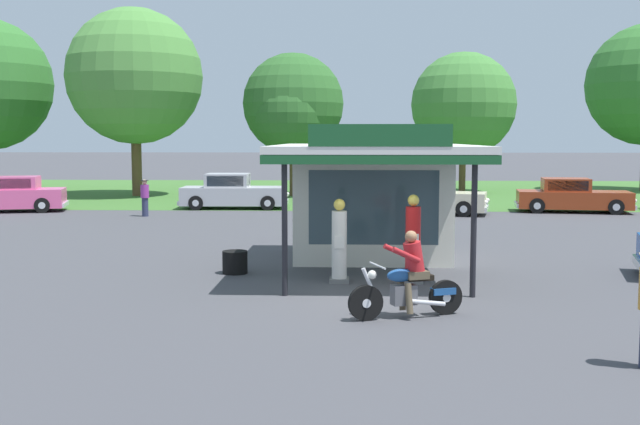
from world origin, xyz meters
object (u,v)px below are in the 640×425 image
object	(u,v)px
gas_pump_nearside	(339,245)
parked_car_back_row_centre_left	(233,193)
parked_car_back_row_centre_right	(572,197)
parked_car_back_row_far_right	(5,195)
bystander_chatting_near_pumps	(145,197)
gas_pump_offside	(413,243)
motorcycle_with_rider	(408,282)
spare_tire_stack	(235,262)
parked_car_second_row_spare	(422,198)

from	to	relation	value
gas_pump_nearside	parked_car_back_row_centre_left	bearing A→B (deg)	106.28
parked_car_back_row_centre_right	parked_car_back_row_far_right	world-z (taller)	parked_car_back_row_far_right
bystander_chatting_near_pumps	gas_pump_nearside	bearing A→B (deg)	-59.54
gas_pump_offside	parked_car_back_row_far_right	distance (m)	22.75
motorcycle_with_rider	spare_tire_stack	xyz separation A→B (m)	(-3.80, 4.31, -0.38)
gas_pump_nearside	parked_car_back_row_centre_right	world-z (taller)	gas_pump_nearside
parked_car_back_row_far_right	spare_tire_stack	distance (m)	19.14
bystander_chatting_near_pumps	spare_tire_stack	distance (m)	14.15
parked_car_back_row_centre_left	motorcycle_with_rider	bearing A→B (deg)	-72.86
gas_pump_nearside	gas_pump_offside	size ratio (longest dim) A/B	0.95
parked_car_back_row_centre_right	parked_car_second_row_spare	world-z (taller)	parked_car_second_row_spare
gas_pump_nearside	parked_car_second_row_spare	size ratio (longest dim) A/B	0.33
gas_pump_nearside	bystander_chatting_near_pumps	xyz separation A→B (m)	(-8.22, 13.97, -0.05)
gas_pump_offside	parked_car_back_row_centre_left	distance (m)	18.80
parked_car_back_row_centre_right	spare_tire_stack	size ratio (longest dim) A/B	8.50
parked_car_back_row_far_right	spare_tire_stack	size ratio (longest dim) A/B	9.21
motorcycle_with_rider	parked_car_back_row_far_right	bearing A→B (deg)	130.51
parked_car_back_row_centre_right	parked_car_back_row_far_right	size ratio (longest dim) A/B	0.92
motorcycle_with_rider	parked_car_back_row_far_right	world-z (taller)	motorcycle_with_rider
parked_car_back_row_far_right	motorcycle_with_rider	bearing A→B (deg)	-49.49
gas_pump_nearside	parked_car_back_row_centre_right	size ratio (longest dim) A/B	0.37
gas_pump_offside	parked_car_back_row_centre_right	distance (m)	18.43
parked_car_back_row_centre_right	parked_car_second_row_spare	xyz separation A→B (m)	(-6.60, -1.01, 0.02)
parked_car_back_row_far_right	spare_tire_stack	world-z (taller)	parked_car_back_row_far_right
spare_tire_stack	gas_pump_nearside	bearing A→B (deg)	-22.37
motorcycle_with_rider	parked_car_back_row_far_right	distance (m)	24.88
parked_car_back_row_far_right	parked_car_second_row_spare	bearing A→B (deg)	-0.53
parked_car_back_row_centre_left	parked_car_second_row_spare	distance (m)	8.66
bystander_chatting_near_pumps	parked_car_second_row_spare	bearing A→B (deg)	7.44
parked_car_back_row_centre_right	gas_pump_nearside	bearing A→B (deg)	-120.96
gas_pump_offside	motorcycle_with_rider	bearing A→B (deg)	-96.03
parked_car_back_row_centre_left	bystander_chatting_near_pumps	bearing A→B (deg)	-130.94
parked_car_back_row_centre_right	parked_car_back_row_far_right	xyz separation A→B (m)	(-24.76, -0.84, 0.04)
parked_car_back_row_centre_right	spare_tire_stack	xyz separation A→B (m)	(-12.40, -15.45, -0.40)
parked_car_back_row_far_right	bystander_chatting_near_pumps	bearing A→B (deg)	-14.11
parked_car_second_row_spare	bystander_chatting_near_pumps	distance (m)	11.61
gas_pump_offside	spare_tire_stack	xyz separation A→B (m)	(-4.15, 1.03, -0.64)
gas_pump_offside	parked_car_back_row_far_right	size ratio (longest dim) A/B	0.36
parked_car_back_row_far_right	parked_car_back_row_centre_right	bearing A→B (deg)	1.94
motorcycle_with_rider	parked_car_second_row_spare	world-z (taller)	motorcycle_with_rider
motorcycle_with_rider	parked_car_back_row_centre_right	world-z (taller)	motorcycle_with_rider
parked_car_back_row_centre_right	gas_pump_offside	bearing A→B (deg)	-116.58
motorcycle_with_rider	spare_tire_stack	world-z (taller)	motorcycle_with_rider
gas_pump_offside	parked_car_second_row_spare	world-z (taller)	gas_pump_offside
motorcycle_with_rider	parked_car_second_row_spare	distance (m)	18.86
parked_car_back_row_centre_left	bystander_chatting_near_pumps	distance (m)	4.72
parked_car_second_row_spare	spare_tire_stack	world-z (taller)	parked_car_second_row_spare
parked_car_back_row_centre_left	gas_pump_nearside	bearing A→B (deg)	-73.72
parked_car_second_row_spare	bystander_chatting_near_pumps	bearing A→B (deg)	-172.56
parked_car_back_row_centre_right	bystander_chatting_near_pumps	bearing A→B (deg)	-172.11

